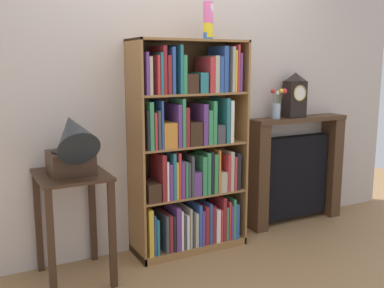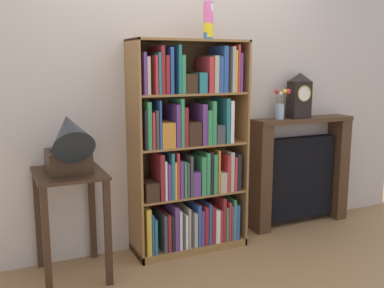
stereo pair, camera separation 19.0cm
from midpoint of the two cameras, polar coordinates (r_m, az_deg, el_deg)
The scene contains 9 objects.
ground_plane at distance 3.72m, azimuth 1.96°, elevation -14.00°, with size 7.62×6.40×0.02m, color #997047.
wall_back at distance 3.76m, azimuth 1.26°, elevation 6.95°, with size 4.62×0.08×2.60m, color beige.
bookshelf at distance 3.57m, azimuth 1.16°, elevation -1.87°, with size 0.93×0.35×1.70m.
cup_stack at distance 3.56m, azimuth 3.71°, elevation 15.56°, with size 0.08×0.08×0.29m.
side_table_left at distance 3.25m, azimuth -13.79°, elevation -7.04°, with size 0.47×0.56×0.78m.
gramophone at distance 3.07m, azimuth -13.82°, elevation 0.20°, with size 0.29×0.49×0.51m.
fireplace_mantel at distance 4.36m, azimuth 14.93°, elevation -3.51°, with size 1.02×0.22×1.03m.
mantel_clock at distance 4.19m, azimuth 14.95°, elevation 6.06°, with size 0.19×0.14×0.41m.
flower_vase at distance 4.07m, azimuth 12.70°, elevation 4.82°, with size 0.11×0.15×0.27m.
Camera 2 is at (-1.45, -3.06, 1.52)m, focal length 41.43 mm.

